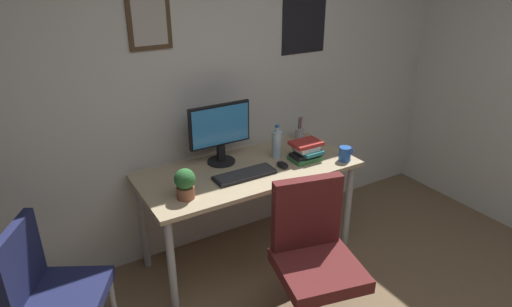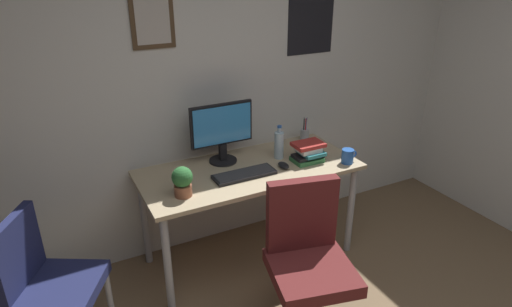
{
  "view_description": "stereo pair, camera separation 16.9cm",
  "coord_description": "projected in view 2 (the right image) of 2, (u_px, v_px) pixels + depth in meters",
  "views": [
    {
      "loc": [
        -1.35,
        -0.67,
        2.09
      ],
      "look_at": [
        0.02,
        1.63,
        0.9
      ],
      "focal_mm": 30.69,
      "sensor_mm": 36.0,
      "label": 1
    },
    {
      "loc": [
        -1.21,
        -0.75,
        2.09
      ],
      "look_at": [
        0.02,
        1.63,
        0.9
      ],
      "focal_mm": 30.69,
      "sensor_mm": 36.0,
      "label": 2
    }
  ],
  "objects": [
    {
      "name": "pen_cup",
      "position": [
        305.0,
        134.0,
        3.5
      ],
      "size": [
        0.07,
        0.07,
        0.2
      ],
      "color": "#9EA0A5",
      "rests_on": "desk"
    },
    {
      "name": "keyboard",
      "position": [
        244.0,
        174.0,
        2.95
      ],
      "size": [
        0.43,
        0.15,
        0.03
      ],
      "color": "black",
      "rests_on": "desk"
    },
    {
      "name": "water_bottle",
      "position": [
        279.0,
        145.0,
        3.18
      ],
      "size": [
        0.07,
        0.07,
        0.25
      ],
      "color": "silver",
      "rests_on": "desk"
    },
    {
      "name": "computer_mouse",
      "position": [
        284.0,
        165.0,
        3.06
      ],
      "size": [
        0.06,
        0.11,
        0.04
      ],
      "color": "black",
      "rests_on": "desk"
    },
    {
      "name": "office_chair",
      "position": [
        308.0,
        254.0,
        2.53
      ],
      "size": [
        0.58,
        0.58,
        0.95
      ],
      "color": "#591E1E",
      "rests_on": "ground_plane"
    },
    {
      "name": "side_chair",
      "position": [
        46.0,
        279.0,
        2.37
      ],
      "size": [
        0.57,
        0.57,
        0.88
      ],
      "color": "#1E234C",
      "rests_on": "ground_plane"
    },
    {
      "name": "coffee_mug_near",
      "position": [
        348.0,
        156.0,
        3.12
      ],
      "size": [
        0.12,
        0.09,
        0.1
      ],
      "color": "#2659B2",
      "rests_on": "desk"
    },
    {
      "name": "desk",
      "position": [
        250.0,
        178.0,
        3.1
      ],
      "size": [
        1.54,
        0.69,
        0.75
      ],
      "color": "tan",
      "rests_on": "ground_plane"
    },
    {
      "name": "potted_plant",
      "position": [
        182.0,
        181.0,
        2.67
      ],
      "size": [
        0.13,
        0.13,
        0.19
      ],
      "color": "brown",
      "rests_on": "desk"
    },
    {
      "name": "book_stack_left",
      "position": [
        308.0,
        152.0,
        3.15
      ],
      "size": [
        0.23,
        0.18,
        0.14
      ],
      "color": "#33723F",
      "rests_on": "desk"
    },
    {
      "name": "wall_back",
      "position": [
        221.0,
        77.0,
        3.18
      ],
      "size": [
        4.4,
        0.1,
        2.6
      ],
      "color": "silver",
      "rests_on": "ground_plane"
    },
    {
      "name": "monitor",
      "position": [
        222.0,
        130.0,
        3.07
      ],
      "size": [
        0.46,
        0.2,
        0.43
      ],
      "color": "black",
      "rests_on": "desk"
    }
  ]
}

